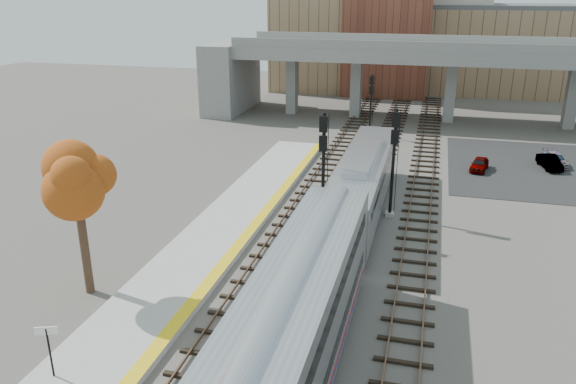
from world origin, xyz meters
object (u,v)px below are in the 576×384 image
at_px(signal_mast_mid, 393,164).
at_px(signal_mast_far, 370,107).
at_px(car_b, 550,162).
at_px(tree, 75,176).
at_px(locomotive, 363,181).
at_px(car_c, 555,159).
at_px(signal_mast_near, 323,172).
at_px(car_a, 479,164).

height_order(signal_mast_mid, signal_mast_far, signal_mast_mid).
relative_size(signal_mast_mid, car_b, 2.14).
bearing_deg(signal_mast_far, tree, -105.59).
xyz_separation_m(locomotive, car_c, (15.15, 15.28, -1.70)).
height_order(tree, car_b, tree).
height_order(locomotive, car_b, locomotive).
bearing_deg(locomotive, signal_mast_far, 95.58).
relative_size(signal_mast_near, tree, 0.90).
distance_m(locomotive, car_c, 21.59).
xyz_separation_m(signal_mast_far, tree, (-10.09, -36.17, 3.24)).
xyz_separation_m(locomotive, signal_mast_mid, (2.00, -0.39, 1.54)).
bearing_deg(car_c, locomotive, -141.60).
height_order(signal_mast_near, car_a, signal_mast_near).
distance_m(signal_mast_mid, tree, 20.29).
xyz_separation_m(locomotive, car_a, (8.55, 12.01, -1.69)).
relative_size(signal_mast_mid, signal_mast_far, 1.16).
bearing_deg(tree, signal_mast_mid, 45.16).
height_order(locomotive, signal_mast_near, signal_mast_near).
xyz_separation_m(car_a, car_c, (6.60, 3.27, -0.02)).
bearing_deg(car_b, car_c, 49.75).
bearing_deg(car_b, signal_mast_mid, -142.02).
relative_size(signal_mast_near, signal_mast_mid, 1.03).
xyz_separation_m(locomotive, signal_mast_near, (-2.10, -3.79, 1.70)).
height_order(car_a, car_c, car_a).
xyz_separation_m(car_a, car_b, (5.95, 2.09, 0.03)).
distance_m(signal_mast_mid, car_b, 19.40).
bearing_deg(signal_mast_near, car_b, 47.14).
relative_size(signal_mast_mid, car_c, 2.05).
relative_size(locomotive, car_a, 5.91).
height_order(signal_mast_near, car_c, signal_mast_near).
bearing_deg(signal_mast_far, car_c, -19.84).
bearing_deg(signal_mast_mid, locomotive, 169.08).
height_order(signal_mast_mid, car_c, signal_mast_mid).
bearing_deg(locomotive, car_a, 54.55).
bearing_deg(signal_mast_near, car_c, 47.86).
distance_m(signal_mast_near, car_a, 19.35).
height_order(signal_mast_mid, tree, tree).
bearing_deg(car_a, signal_mast_mid, -106.04).
bearing_deg(car_a, car_c, 38.17).
xyz_separation_m(signal_mast_mid, car_b, (12.50, 14.49, -3.20)).
xyz_separation_m(locomotive, car_b, (14.50, 14.10, -1.66)).
distance_m(signal_mast_mid, signal_mast_far, 22.29).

